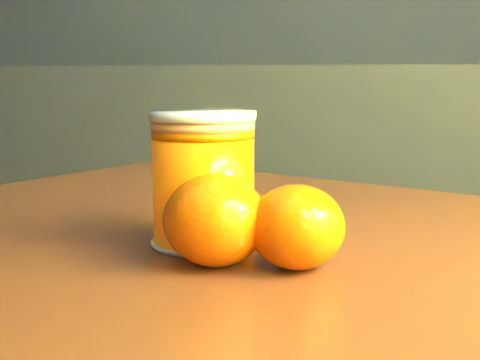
% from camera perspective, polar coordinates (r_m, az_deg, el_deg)
% --- Properties ---
extents(kitchen_counter, '(3.15, 0.60, 0.90)m').
position_cam_1_polar(kitchen_counter, '(2.08, -10.37, -2.96)').
color(kitchen_counter, '#434347').
rests_on(kitchen_counter, ground).
extents(juice_glass, '(0.08, 0.08, 0.11)m').
position_cam_1_polar(juice_glass, '(0.54, -3.14, 0.07)').
color(juice_glass, '#F66504').
rests_on(juice_glass, table).
extents(orange_front, '(0.09, 0.09, 0.07)m').
position_cam_1_polar(orange_front, '(0.48, -2.12, -3.44)').
color(orange_front, '#EF5804').
rests_on(orange_front, table).
extents(orange_back, '(0.09, 0.09, 0.06)m').
position_cam_1_polar(orange_back, '(0.47, 4.87, -4.01)').
color(orange_back, '#EF5804').
rests_on(orange_back, table).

